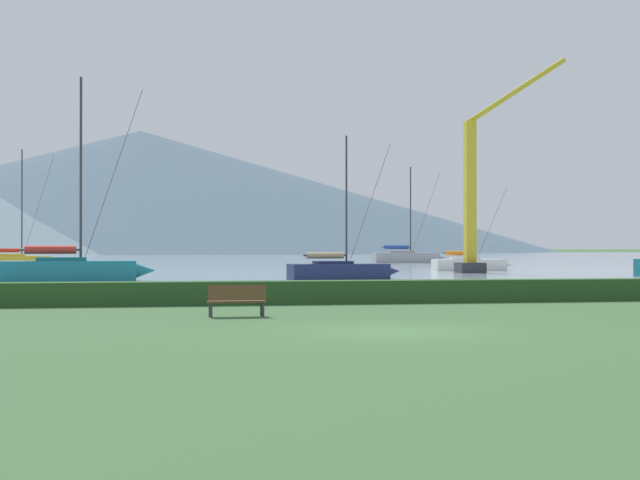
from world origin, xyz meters
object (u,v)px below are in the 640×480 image
(sailboat_slip_3, at_px, (71,269))
(sailboat_slip_9, at_px, (17,260))
(sailboat_slip_7, at_px, (406,257))
(park_bench_near_path, at_px, (237,299))
(dock_crane, at_px, (475,202))
(sailboat_slip_6, at_px, (340,270))
(sailboat_slip_10, at_px, (470,264))

(sailboat_slip_3, relative_size, sailboat_slip_9, 1.00)
(sailboat_slip_3, height_order, sailboat_slip_7, sailboat_slip_3)
(park_bench_near_path, distance_m, dock_crane, 47.13)
(sailboat_slip_3, height_order, sailboat_slip_9, sailboat_slip_3)
(sailboat_slip_6, distance_m, dock_crane, 18.47)
(dock_crane, bearing_deg, sailboat_slip_9, 141.55)
(sailboat_slip_10, bearing_deg, park_bench_near_path, -114.63)
(sailboat_slip_10, distance_m, dock_crane, 8.45)
(sailboat_slip_6, xyz_separation_m, sailboat_slip_10, (15.00, 18.63, -0.02))
(sailboat_slip_7, relative_size, park_bench_near_path, 6.97)
(sailboat_slip_7, height_order, park_bench_near_path, sailboat_slip_7)
(sailboat_slip_10, bearing_deg, sailboat_slip_3, -147.22)
(sailboat_slip_7, bearing_deg, sailboat_slip_10, -95.45)
(sailboat_slip_9, bearing_deg, sailboat_slip_7, 12.13)
(sailboat_slip_3, xyz_separation_m, dock_crane, (29.42, 12.18, 4.77))
(sailboat_slip_6, height_order, sailboat_slip_10, sailboat_slip_6)
(sailboat_slip_3, distance_m, dock_crane, 32.20)
(sailboat_slip_3, height_order, sailboat_slip_6, sailboat_slip_3)
(sailboat_slip_6, xyz_separation_m, sailboat_slip_7, (19.09, 54.24, 0.18))
(sailboat_slip_3, relative_size, dock_crane, 0.71)
(sailboat_slip_7, relative_size, sailboat_slip_10, 1.59)
(sailboat_slip_3, distance_m, sailboat_slip_9, 44.06)
(sailboat_slip_6, bearing_deg, sailboat_slip_3, 175.79)
(sailboat_slip_3, distance_m, sailboat_slip_7, 64.88)
(sailboat_slip_9, height_order, sailboat_slip_10, sailboat_slip_9)
(sailboat_slip_7, distance_m, dock_crane, 42.89)
(sailboat_slip_10, bearing_deg, sailboat_slip_9, 151.04)
(sailboat_slip_6, relative_size, sailboat_slip_10, 1.20)
(sailboat_slip_9, height_order, park_bench_near_path, sailboat_slip_9)
(sailboat_slip_7, bearing_deg, dock_crane, -96.93)
(sailboat_slip_7, xyz_separation_m, sailboat_slip_9, (-44.83, -11.35, -0.10))
(sailboat_slip_9, xyz_separation_m, sailboat_slip_10, (40.74, -24.26, -0.10))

